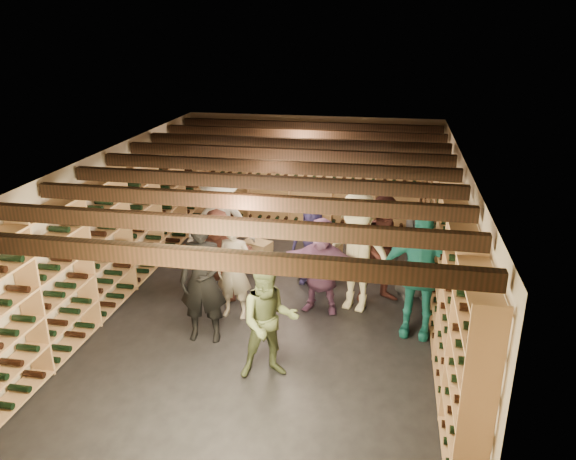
% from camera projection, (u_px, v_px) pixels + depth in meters
% --- Properties ---
extents(ground, '(8.00, 8.00, 0.00)m').
position_uv_depth(ground, '(276.00, 302.00, 9.16)').
color(ground, black).
rests_on(ground, ground).
extents(walls, '(5.52, 8.02, 2.40)m').
position_uv_depth(walls, '(276.00, 233.00, 8.74)').
color(walls, '#C0B195').
rests_on(walls, ground).
extents(ceiling, '(5.50, 8.00, 0.01)m').
position_uv_depth(ceiling, '(275.00, 158.00, 8.32)').
color(ceiling, beige).
rests_on(ceiling, walls).
extents(ceiling_joists, '(5.40, 7.12, 0.18)m').
position_uv_depth(ceiling_joists, '(275.00, 167.00, 8.37)').
color(ceiling_joists, black).
rests_on(ceiling_joists, ground).
extents(wine_rack_left, '(0.32, 7.50, 2.15)m').
position_uv_depth(wine_rack_left, '(123.00, 230.00, 9.22)').
color(wine_rack_left, tan).
rests_on(wine_rack_left, ground).
extents(wine_rack_right, '(0.32, 7.50, 2.15)m').
position_uv_depth(wine_rack_right, '(445.00, 252.00, 8.34)').
color(wine_rack_right, tan).
rests_on(wine_rack_right, ground).
extents(wine_rack_back, '(4.70, 0.30, 2.15)m').
position_uv_depth(wine_rack_back, '(311.00, 178.00, 12.31)').
color(wine_rack_back, tan).
rests_on(wine_rack_back, ground).
extents(crate_stack_left, '(0.58, 0.49, 0.68)m').
position_uv_depth(crate_stack_left, '(326.00, 255.00, 10.13)').
color(crate_stack_left, tan).
rests_on(crate_stack_left, ground).
extents(crate_stack_right, '(0.58, 0.48, 0.51)m').
position_uv_depth(crate_stack_right, '(258.00, 254.00, 10.37)').
color(crate_stack_right, tan).
rests_on(crate_stack_right, ground).
extents(crate_loose, '(0.55, 0.41, 0.17)m').
position_uv_depth(crate_loose, '(309.00, 266.00, 10.27)').
color(crate_loose, tan).
rests_on(crate_loose, ground).
extents(person_1, '(0.70, 0.50, 1.83)m').
position_uv_depth(person_1, '(203.00, 281.00, 7.79)').
color(person_1, black).
rests_on(person_1, ground).
extents(person_2, '(0.91, 0.80, 1.56)m').
position_uv_depth(person_2, '(269.00, 321.00, 7.01)').
color(person_2, '#4A5734').
rests_on(person_2, ground).
extents(person_3, '(1.38, 1.05, 1.90)m').
position_uv_depth(person_3, '(357.00, 253.00, 8.63)').
color(person_3, beige).
rests_on(person_3, ground).
extents(person_4, '(1.17, 0.63, 1.89)m').
position_uv_depth(person_4, '(418.00, 274.00, 7.92)').
color(person_4, '#1E7B74').
rests_on(person_4, ground).
extents(person_5, '(1.45, 0.57, 1.53)m').
position_uv_depth(person_5, '(218.00, 255.00, 9.03)').
color(person_5, brown).
rests_on(person_5, ground).
extents(person_6, '(0.75, 0.51, 1.49)m').
position_uv_depth(person_6, '(312.00, 242.00, 9.63)').
color(person_6, '#25214D').
rests_on(person_6, ground).
extents(person_7, '(0.59, 0.41, 1.55)m').
position_uv_depth(person_7, '(234.00, 270.00, 8.47)').
color(person_7, gray).
rests_on(person_7, ground).
extents(person_8, '(1.03, 0.91, 1.78)m').
position_uv_depth(person_8, '(385.00, 250.00, 8.89)').
color(person_8, '#46201D').
rests_on(person_8, ground).
extents(person_9, '(1.35, 1.01, 1.85)m').
position_uv_depth(person_9, '(221.00, 225.00, 9.90)').
color(person_9, beige).
rests_on(person_9, ground).
extents(person_11, '(1.46, 0.62, 1.53)m').
position_uv_depth(person_11, '(321.00, 266.00, 8.64)').
color(person_11, '#875689').
rests_on(person_11, ground).
extents(person_12, '(0.88, 0.71, 1.56)m').
position_uv_depth(person_12, '(415.00, 253.00, 9.09)').
color(person_12, '#37373C').
rests_on(person_12, ground).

